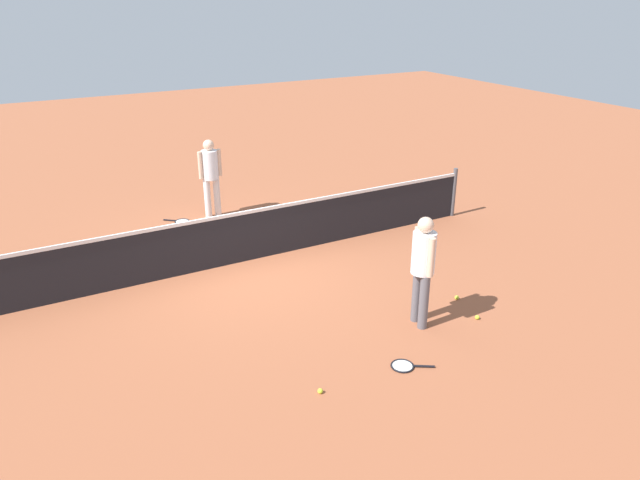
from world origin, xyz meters
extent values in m
plane|color=#9E5638|center=(0.00, 0.00, 0.00)|extent=(40.00, 40.00, 0.00)
cylinder|color=#4C4C51|center=(5.00, 0.00, 0.54)|extent=(0.09, 0.09, 1.07)
cube|color=black|center=(0.00, 0.00, 0.46)|extent=(10.00, 0.02, 0.91)
cube|color=white|center=(0.00, 0.00, 0.94)|extent=(10.00, 0.04, 0.06)
cylinder|color=#595960|center=(1.55, -3.20, 0.42)|extent=(0.16, 0.16, 0.85)
cylinder|color=#595960|center=(1.51, -3.41, 0.42)|extent=(0.16, 0.16, 0.85)
cylinder|color=white|center=(1.53, -3.30, 1.16)|extent=(0.39, 0.39, 0.62)
cylinder|color=beige|center=(1.57, -3.09, 1.18)|extent=(0.10, 0.10, 0.58)
cylinder|color=beige|center=(1.49, -3.51, 1.18)|extent=(0.10, 0.10, 0.58)
sphere|color=beige|center=(1.53, -3.30, 1.58)|extent=(0.27, 0.27, 0.23)
cylinder|color=white|center=(0.28, 2.50, 0.42)|extent=(0.15, 0.15, 0.85)
cylinder|color=white|center=(0.50, 2.52, 0.42)|extent=(0.15, 0.15, 0.85)
cylinder|color=white|center=(0.39, 2.51, 1.16)|extent=(0.36, 0.36, 0.62)
cylinder|color=beige|center=(0.18, 2.50, 1.18)|extent=(0.10, 0.10, 0.58)
cylinder|color=beige|center=(0.61, 2.52, 1.18)|extent=(0.10, 0.10, 0.58)
sphere|color=beige|center=(0.39, 2.51, 1.58)|extent=(0.24, 0.24, 0.23)
torus|color=black|center=(0.67, -4.07, 0.01)|extent=(0.43, 0.43, 0.02)
cylinder|color=silver|center=(0.67, -4.07, 0.01)|extent=(0.37, 0.37, 0.00)
cylinder|color=black|center=(0.91, -4.22, 0.02)|extent=(0.25, 0.18, 0.03)
torus|color=black|center=(-0.32, 2.49, 0.01)|extent=(0.44, 0.44, 0.02)
cylinder|color=silver|center=(-0.32, 2.49, 0.01)|extent=(0.38, 0.38, 0.00)
cylinder|color=black|center=(-0.54, 2.68, 0.02)|extent=(0.23, 0.21, 0.03)
sphere|color=#C6E033|center=(2.53, -3.00, 0.03)|extent=(0.07, 0.07, 0.07)
sphere|color=#C6E033|center=(-0.55, -4.03, 0.03)|extent=(0.07, 0.07, 0.07)
sphere|color=#C6E033|center=(2.39, -3.63, 0.03)|extent=(0.07, 0.07, 0.07)
camera|label=1|loc=(-3.44, -9.25, 4.61)|focal=33.15mm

